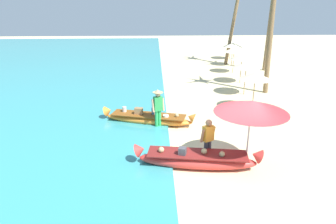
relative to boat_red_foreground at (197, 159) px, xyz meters
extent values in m
plane|color=beige|center=(0.92, 0.09, -0.30)|extent=(80.00, 80.00, 0.00)
ellipsoid|color=red|center=(0.01, 0.00, -0.04)|extent=(3.97, 1.35, 0.51)
cone|color=red|center=(1.88, -0.28, 0.26)|extent=(0.49, 0.53, 0.54)
cone|color=red|center=(-1.87, 0.28, 0.26)|extent=(0.49, 0.53, 0.54)
cube|color=maroon|center=(0.01, 0.00, 0.21)|extent=(3.36, 1.27, 0.04)
sphere|color=tan|center=(-1.18, 0.15, 0.31)|extent=(0.20, 0.20, 0.20)
cube|color=#424247|center=(-0.50, -0.05, 0.34)|extent=(0.30, 0.29, 0.26)
sphere|color=tan|center=(0.22, -0.02, 0.31)|extent=(0.20, 0.20, 0.20)
sphere|color=tan|center=(0.78, -0.22, 0.30)|extent=(0.18, 0.18, 0.18)
ellipsoid|color=orange|center=(-1.67, 3.90, -0.09)|extent=(4.02, 1.80, 0.42)
cone|color=orange|center=(0.19, 3.39, 0.18)|extent=(0.53, 0.56, 0.54)
cone|color=orange|center=(-3.54, 4.41, 0.18)|extent=(0.53, 0.56, 0.54)
cube|color=brown|center=(-1.67, 3.90, 0.13)|extent=(3.42, 1.65, 0.04)
cylinder|color=silver|center=(-2.78, 4.32, 0.25)|extent=(0.19, 0.19, 0.26)
cube|color=#9E754C|center=(-2.11, 3.99, 0.28)|extent=(0.39, 0.30, 0.31)
cylinder|color=#386699|center=(-1.47, 3.93, 0.29)|extent=(0.13, 0.13, 0.33)
cylinder|color=silver|center=(-0.90, 3.59, 0.18)|extent=(0.26, 0.26, 0.10)
sphere|color=tan|center=(-0.41, 3.57, 0.21)|extent=(0.17, 0.17, 0.17)
cylinder|color=green|center=(-1.18, 3.40, 0.11)|extent=(0.14, 0.14, 0.82)
cylinder|color=green|center=(-1.31, 3.35, 0.11)|extent=(0.14, 0.14, 0.82)
cube|color=green|center=(-1.25, 3.37, 0.83)|extent=(0.41, 0.33, 0.61)
cylinder|color=tan|center=(-1.02, 3.43, 0.78)|extent=(0.16, 0.22, 0.56)
cylinder|color=tan|center=(-1.46, 3.27, 0.78)|extent=(0.16, 0.22, 0.56)
sphere|color=tan|center=(-1.25, 3.37, 1.25)|extent=(0.22, 0.22, 0.22)
cylinder|color=tan|center=(-1.25, 3.37, 1.33)|extent=(0.44, 0.44, 0.02)
cone|color=tan|center=(-1.25, 3.37, 1.40)|extent=(0.26, 0.26, 0.12)
cylinder|color=#333842|center=(0.35, 0.37, 0.10)|extent=(0.14, 0.14, 0.79)
cylinder|color=#333842|center=(0.47, 0.44, 0.10)|extent=(0.14, 0.14, 0.79)
cube|color=gold|center=(0.41, 0.41, 0.76)|extent=(0.42, 0.37, 0.53)
cylinder|color=#9E7051|center=(0.20, 0.31, 0.71)|extent=(0.17, 0.21, 0.49)
cylinder|color=#9E7051|center=(0.60, 0.54, 0.71)|extent=(0.17, 0.21, 0.49)
sphere|color=#9E7051|center=(0.41, 0.41, 1.15)|extent=(0.22, 0.22, 0.22)
cylinder|color=#B7B7BC|center=(1.67, 0.04, 0.85)|extent=(0.05, 0.05, 2.30)
cone|color=red|center=(1.67, 0.04, 1.83)|extent=(2.36, 2.36, 0.39)
cylinder|color=#333338|center=(1.67, 0.04, -0.27)|extent=(0.36, 0.36, 0.06)
cylinder|color=#8E6B47|center=(3.58, 5.54, 0.65)|extent=(0.04, 0.04, 1.90)
cone|color=beige|center=(3.58, 5.54, 1.45)|extent=(1.60, 1.60, 0.32)
cylinder|color=#8E6B47|center=(3.90, 8.21, 0.65)|extent=(0.04, 0.04, 1.90)
cone|color=beige|center=(3.90, 8.21, 1.45)|extent=(1.60, 1.60, 0.32)
cylinder|color=#8E6B47|center=(4.39, 10.91, 0.65)|extent=(0.04, 0.04, 1.90)
cone|color=beige|center=(4.39, 10.91, 1.45)|extent=(1.60, 1.60, 0.32)
cylinder|color=#8E6B47|center=(4.63, 13.93, 0.65)|extent=(0.04, 0.04, 1.90)
cone|color=beige|center=(4.63, 13.93, 1.45)|extent=(1.60, 1.60, 0.32)
cylinder|color=#8E6B47|center=(5.18, 16.60, 0.65)|extent=(0.04, 0.04, 1.90)
cone|color=beige|center=(5.18, 16.60, 1.45)|extent=(1.60, 1.60, 0.32)
cylinder|color=#8E6B47|center=(5.73, 19.59, 0.65)|extent=(0.04, 0.04, 1.90)
cone|color=beige|center=(5.73, 19.59, 1.45)|extent=(1.60, 1.60, 0.32)
cylinder|color=brown|center=(5.25, 8.56, 2.85)|extent=(0.42, 0.28, 6.30)
cylinder|color=brown|center=(5.22, 17.19, 2.95)|extent=(1.09, 0.28, 6.53)
cylinder|color=brown|center=(7.43, 14.71, 2.99)|extent=(0.38, 0.28, 6.57)
camera|label=1|loc=(-1.34, -8.80, 4.96)|focal=32.31mm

